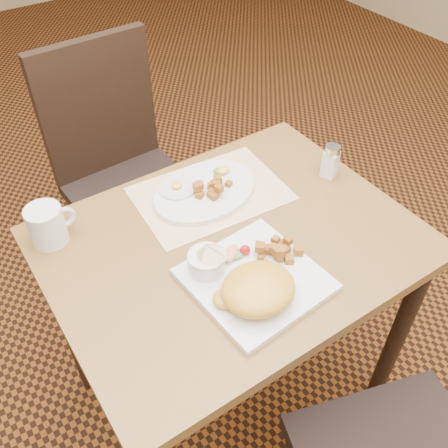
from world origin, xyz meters
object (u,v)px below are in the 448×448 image
Objects in this scene: plate_square at (255,280)px; salt_shaker at (331,161)px; plate_oval at (205,191)px; chair_far at (120,165)px; table at (232,268)px; coffee_mug at (48,225)px.

plate_square is 2.80× the size of salt_shaker.
plate_square is 0.92× the size of plate_oval.
chair_far reaches higher than salt_shaker.
plate_oval is at bearing 77.62° from plate_square.
plate_oval reaches higher than plate_square.
table is at bearing 76.27° from plate_square.
coffee_mug is (-0.41, 0.07, 0.04)m from plate_oval.
salt_shaker is at bearing -14.26° from coffee_mug.
plate_oval is at bearing 91.64° from chair_far.
chair_far reaches higher than table.
coffee_mug reaches higher than table.
chair_far is 3.19× the size of plate_oval.
salt_shaker is 0.84× the size of coffee_mug.
coffee_mug is at bearing 48.64° from chair_far.
coffee_mug is (-0.34, 0.39, 0.04)m from plate_square.
table is 2.96× the size of plate_oval.
coffee_mug is at bearing 146.35° from table.
table is 3.21× the size of plate_square.
table is 0.22m from plate_oval.
salt_shaker is at bearing 26.16° from plate_square.
coffee_mug is (-0.37, -0.46, 0.26)m from chair_far.
plate_square is 0.33m from plate_oval.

